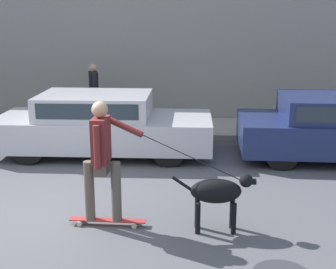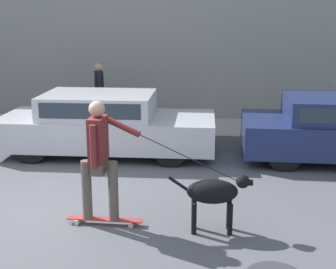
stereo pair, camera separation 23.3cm
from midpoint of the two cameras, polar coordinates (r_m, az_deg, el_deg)
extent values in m
plane|color=#545459|center=(7.23, -16.31, -9.31)|extent=(36.00, 36.00, 0.00)
cube|color=gray|center=(12.67, -7.32, 14.31)|extent=(32.00, 0.30, 5.66)
cube|color=#A39E93|center=(11.91, -7.93, 0.91)|extent=(30.00, 1.88, 0.15)
cylinder|color=black|center=(10.42, -0.16, 0.45)|extent=(0.64, 0.21, 0.63)
cylinder|color=black|center=(8.93, -0.68, -1.95)|extent=(0.64, 0.21, 0.63)
cylinder|color=black|center=(10.91, -14.65, 0.61)|extent=(0.64, 0.21, 0.63)
cylinder|color=black|center=(9.50, -17.38, -1.63)|extent=(0.64, 0.21, 0.63)
cube|color=#BCBCC1|center=(9.80, -8.40, 0.46)|extent=(4.44, 1.87, 0.61)
cube|color=#BCBCC1|center=(9.72, -9.54, 3.57)|extent=(2.27, 1.65, 0.47)
cube|color=#28333D|center=(8.94, -10.63, 2.73)|extent=(1.97, 0.05, 0.30)
cylinder|color=black|center=(10.50, 11.78, 0.28)|extent=(0.65, 0.21, 0.65)
cylinder|color=black|center=(8.98, 13.00, -2.19)|extent=(0.65, 0.21, 0.65)
cube|color=navy|center=(9.78, 18.73, 3.14)|extent=(1.95, 1.66, 0.45)
cylinder|color=black|center=(6.49, 6.79, -9.50)|extent=(0.07, 0.07, 0.43)
cylinder|color=black|center=(6.33, 6.95, -10.17)|extent=(0.07, 0.07, 0.43)
cylinder|color=black|center=(6.46, 2.54, -9.53)|extent=(0.07, 0.07, 0.43)
cylinder|color=black|center=(6.30, 2.58, -10.20)|extent=(0.07, 0.07, 0.43)
ellipsoid|color=black|center=(6.25, 4.79, -6.88)|extent=(0.70, 0.36, 0.33)
sphere|color=black|center=(6.24, 8.45, -5.59)|extent=(0.18, 0.18, 0.18)
cylinder|color=black|center=(6.25, 9.19, -5.70)|extent=(0.10, 0.09, 0.08)
cylinder|color=black|center=(6.20, 0.66, -6.03)|extent=(0.28, 0.06, 0.21)
cylinder|color=beige|center=(6.66, -4.95, -10.53)|extent=(0.07, 0.03, 0.07)
cylinder|color=beige|center=(6.52, -5.19, -11.09)|extent=(0.07, 0.03, 0.07)
cylinder|color=beige|center=(6.82, -11.40, -10.13)|extent=(0.07, 0.03, 0.07)
cylinder|color=beige|center=(6.69, -11.76, -10.65)|extent=(0.07, 0.03, 0.07)
cube|color=#A82D2D|center=(6.65, -8.38, -10.28)|extent=(1.07, 0.14, 0.02)
cylinder|color=brown|center=(6.45, -7.36, -6.92)|extent=(0.14, 0.14, 0.84)
cylinder|color=brown|center=(6.54, -10.57, -6.75)|extent=(0.14, 0.14, 0.84)
cube|color=brown|center=(6.38, -9.10, -4.04)|extent=(0.17, 0.31, 0.17)
cube|color=maroon|center=(6.27, -9.24, -0.67)|extent=(0.20, 0.39, 0.61)
sphere|color=tan|center=(6.17, -9.39, 3.03)|extent=(0.22, 0.22, 0.22)
cylinder|color=maroon|center=(6.06, -9.77, -1.56)|extent=(0.09, 0.09, 0.58)
cylinder|color=maroon|center=(6.37, -6.52, 1.02)|extent=(0.57, 0.17, 0.30)
cylinder|color=black|center=(6.23, 2.07, -2.94)|extent=(1.40, 0.22, 0.58)
cylinder|color=brown|center=(11.51, -9.47, 2.75)|extent=(0.15, 0.15, 0.78)
cylinder|color=brown|center=(11.67, -9.53, 2.91)|extent=(0.15, 0.15, 0.78)
cube|color=black|center=(11.47, -9.64, 6.13)|extent=(0.31, 0.45, 0.57)
cylinder|color=black|center=(11.23, -9.56, 6.02)|extent=(0.09, 0.09, 0.54)
cylinder|color=black|center=(11.72, -9.72, 6.36)|extent=(0.09, 0.09, 0.54)
sphere|color=tan|center=(11.43, -9.72, 8.02)|extent=(0.20, 0.20, 0.20)
cube|color=#1E569E|center=(11.29, -9.48, 4.06)|extent=(0.17, 0.29, 0.24)
camera|label=1|loc=(0.12, -90.88, -0.23)|focal=50.00mm
camera|label=2|loc=(0.12, 89.12, 0.23)|focal=50.00mm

